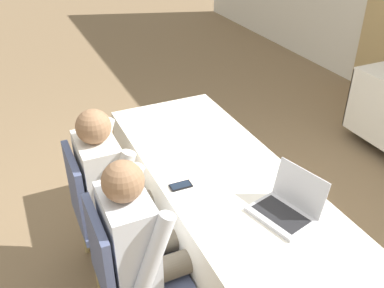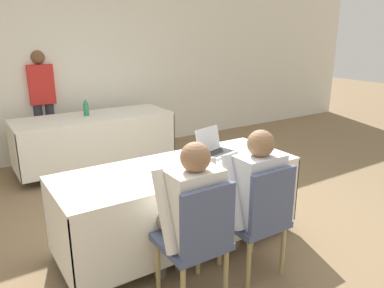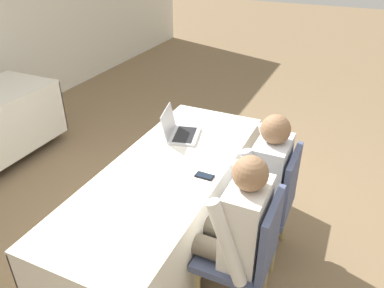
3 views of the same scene
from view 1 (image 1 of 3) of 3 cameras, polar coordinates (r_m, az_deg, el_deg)
The scene contains 9 objects.
ground_plane at distance 3.06m, azimuth 3.58°, elevation -15.16°, with size 24.00×24.00×0.00m, color #846B4C.
conference_table_near at distance 2.68m, azimuth 3.98°, elevation -6.80°, with size 2.09×0.79×0.74m.
laptop at distance 2.30m, azimuth 12.48°, elevation -8.20°, with size 0.37×0.34×0.23m.
cell_phone at distance 2.45m, azimuth -1.53°, elevation -5.58°, with size 0.07×0.13×0.01m.
paper_beside_laptop at distance 3.07m, azimuth 2.12°, elevation 2.53°, with size 0.27×0.33×0.00m.
chair_near_left at distance 2.75m, azimuth -12.15°, elevation -8.20°, with size 0.44×0.44×0.91m.
chair_near_right at distance 2.34m, azimuth -8.64°, elevation -16.32°, with size 0.44×0.44×0.91m.
person_checkered_shirt at distance 2.66m, azimuth -10.38°, elevation -5.02°, with size 0.50×0.52×1.17m.
person_white_shirt at distance 2.24m, azimuth -6.39°, elevation -12.84°, with size 0.50×0.52×1.17m.
Camera 1 is at (1.83, -1.05, 2.22)m, focal length 40.00 mm.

